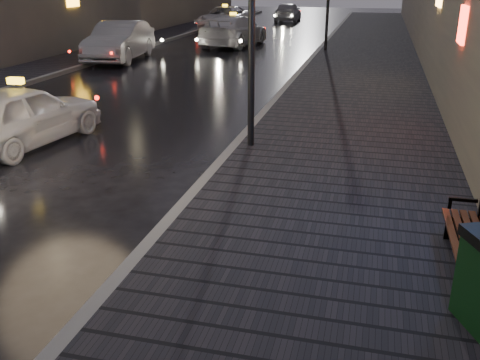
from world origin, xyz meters
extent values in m
cube|color=black|center=(3.90, 21.00, 0.07)|extent=(4.60, 58.00, 0.15)
cube|color=slate|center=(1.50, 21.00, 0.07)|extent=(0.20, 58.00, 0.15)
cube|color=black|center=(-8.70, 21.00, 0.07)|extent=(2.40, 58.00, 0.15)
cube|color=slate|center=(-7.40, 21.00, 0.07)|extent=(0.20, 58.00, 0.15)
cylinder|color=black|center=(1.85, 6.00, 2.65)|extent=(0.14, 0.14, 5.00)
cube|color=black|center=(5.73, 1.04, 0.33)|extent=(0.45, 0.06, 0.36)
cube|color=black|center=(5.69, 1.04, 0.76)|extent=(0.38, 0.05, 0.04)
cube|color=black|center=(5.72, 2.38, 0.33)|extent=(0.45, 0.06, 0.36)
cube|color=black|center=(5.67, 2.38, 0.76)|extent=(0.38, 0.05, 0.04)
cube|color=#47240F|center=(5.73, 1.71, 0.53)|extent=(0.57, 1.62, 0.04)
imported|color=silver|center=(-3.20, 5.15, 0.70)|extent=(2.19, 4.29, 1.40)
imported|color=#93929A|center=(-6.80, 17.37, 0.84)|extent=(2.39, 5.28, 1.68)
imported|color=silver|center=(-3.20, 23.47, 0.80)|extent=(2.93, 5.77, 1.60)
imported|color=silver|center=(-6.00, 31.80, 0.78)|extent=(2.83, 5.73, 1.56)
imported|color=gray|center=(-2.97, 39.67, 0.76)|extent=(1.91, 4.51, 1.52)
camera|label=1|loc=(4.37, -4.86, 3.64)|focal=40.00mm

